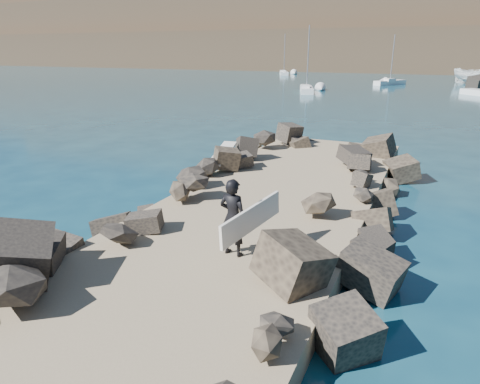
% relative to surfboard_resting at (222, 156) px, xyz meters
% --- Properties ---
extents(ground, '(800.00, 800.00, 0.00)m').
position_rel_surfboard_resting_xyz_m(ground, '(3.06, -4.06, -1.04)').
color(ground, '#0F384C').
rests_on(ground, ground).
extents(jetty, '(6.00, 26.00, 0.60)m').
position_rel_surfboard_resting_xyz_m(jetty, '(3.06, -6.06, -0.74)').
color(jetty, '#8C7759').
rests_on(jetty, ground).
extents(riprap_left, '(2.60, 22.00, 1.00)m').
position_rel_surfboard_resting_xyz_m(riprap_left, '(0.16, -5.56, -0.54)').
color(riprap_left, black).
rests_on(riprap_left, ground).
extents(riprap_right, '(2.60, 22.00, 1.00)m').
position_rel_surfboard_resting_xyz_m(riprap_right, '(5.96, -5.56, -0.54)').
color(riprap_right, black).
rests_on(riprap_right, ground).
extents(headland, '(360.00, 140.00, 32.00)m').
position_rel_surfboard_resting_xyz_m(headland, '(13.06, 155.94, 14.96)').
color(headland, '#2D4919').
rests_on(headland, ground).
extents(surfboard_resting, '(0.83, 2.24, 0.07)m').
position_rel_surfboard_resting_xyz_m(surfboard_resting, '(0.00, 0.00, 0.00)').
color(surfboard_resting, silver).
rests_on(surfboard_resting, riprap_left).
extents(boat_imported, '(6.76, 5.15, 2.47)m').
position_rel_surfboard_resting_xyz_m(boat_imported, '(12.16, 62.43, 0.20)').
color(boat_imported, white).
rests_on(boat_imported, ground).
extents(surfer_with_board, '(1.05, 2.19, 1.79)m').
position_rel_surfboard_resting_xyz_m(surfer_with_board, '(3.72, -6.75, 0.47)').
color(surfer_with_board, black).
rests_on(surfer_with_board, jetty).
extents(sailboat_e, '(3.92, 6.86, 8.22)m').
position_rel_surfboard_resting_xyz_m(sailboat_e, '(-22.43, 73.37, -0.69)').
color(sailboat_e, white).
rests_on(sailboat_e, ground).
extents(sailboat_b, '(4.25, 5.70, 7.26)m').
position_rel_surfboard_resting_xyz_m(sailboat_b, '(0.70, 54.60, -0.69)').
color(sailboat_b, white).
rests_on(sailboat_b, ground).
extents(sailboat_a, '(3.40, 6.67, 7.95)m').
position_rel_surfboard_resting_xyz_m(sailboat_a, '(-7.39, 37.87, -0.69)').
color(sailboat_a, white).
rests_on(sailboat_a, ground).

